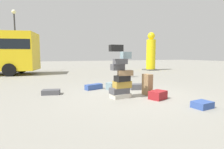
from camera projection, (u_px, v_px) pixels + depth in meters
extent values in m
plane|color=gray|center=(129.00, 96.00, 6.50)|extent=(80.00, 80.00, 0.00)
cube|color=beige|center=(120.00, 95.00, 6.23)|extent=(0.72, 0.51, 0.15)
cube|color=#4C4C51|center=(119.00, 91.00, 6.20)|extent=(0.66, 0.46, 0.20)
cube|color=#B28C33|center=(122.00, 84.00, 6.21)|extent=(0.59, 0.38, 0.23)
cube|color=black|center=(122.00, 78.00, 6.09)|extent=(0.55, 0.40, 0.20)
cube|color=olive|center=(125.00, 73.00, 6.11)|extent=(0.53, 0.39, 0.18)
cube|color=#4C4C51|center=(118.00, 67.00, 6.12)|extent=(0.45, 0.29, 0.21)
cube|color=#4C4C51|center=(120.00, 61.00, 6.01)|extent=(0.44, 0.28, 0.18)
cube|color=gray|center=(126.00, 55.00, 6.25)|extent=(0.37, 0.26, 0.24)
cube|color=black|center=(116.00, 48.00, 5.68)|extent=(0.41, 0.27, 0.21)
cube|color=#4C4C51|center=(137.00, 87.00, 7.75)|extent=(0.69, 0.51, 0.23)
cube|color=gray|center=(113.00, 86.00, 7.73)|extent=(0.63, 0.54, 0.30)
cube|color=#334F99|center=(202.00, 105.00, 5.02)|extent=(0.56, 0.47, 0.19)
cube|color=olive|center=(147.00, 85.00, 6.64)|extent=(0.25, 0.40, 0.78)
cube|color=maroon|center=(158.00, 95.00, 6.04)|extent=(0.68, 0.60, 0.28)
cube|color=#334F99|center=(94.00, 87.00, 7.76)|extent=(0.82, 0.52, 0.22)
cube|color=#4C4C51|center=(51.00, 92.00, 6.75)|extent=(0.71, 0.51, 0.18)
cylinder|color=brown|center=(122.00, 71.00, 11.93)|extent=(0.12, 0.12, 0.83)
cylinder|color=brown|center=(123.00, 71.00, 11.72)|extent=(0.12, 0.12, 0.83)
cylinder|color=white|center=(123.00, 60.00, 11.75)|extent=(0.30, 0.30, 0.60)
sphere|color=tan|center=(123.00, 54.00, 11.71)|extent=(0.22, 0.22, 0.22)
cylinder|color=yellow|center=(151.00, 55.00, 17.56)|extent=(0.89, 0.89, 2.97)
sphere|color=yellow|center=(151.00, 36.00, 17.37)|extent=(0.69, 0.69, 0.69)
cube|color=#4C4C4C|center=(150.00, 70.00, 17.72)|extent=(1.25, 1.25, 0.10)
cylinder|color=black|center=(21.00, 68.00, 14.88)|extent=(0.93, 0.44, 0.90)
cylinder|color=black|center=(9.00, 70.00, 12.43)|extent=(0.93, 0.44, 0.90)
cylinder|color=#333338|center=(16.00, 43.00, 15.59)|extent=(0.12, 0.12, 5.03)
sphere|color=#F2F2CC|center=(14.00, 12.00, 15.31)|extent=(0.36, 0.36, 0.36)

